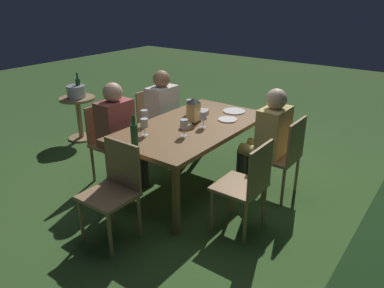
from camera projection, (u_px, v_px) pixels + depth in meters
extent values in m
plane|color=#385B28|center=(192.00, 186.00, 4.19)|extent=(16.00, 16.00, 0.00)
cube|color=brown|center=(192.00, 127.00, 3.92)|extent=(1.74, 0.98, 0.04)
cube|color=brown|center=(202.00, 130.00, 4.89)|extent=(0.05, 0.05, 0.68)
cube|color=brown|center=(110.00, 175.00, 3.70)|extent=(0.05, 0.05, 0.68)
cube|color=brown|center=(260.00, 144.00, 4.43)|extent=(0.05, 0.05, 0.68)
cube|color=brown|center=(176.00, 201.00, 3.24)|extent=(0.05, 0.05, 0.68)
cube|color=#9E7A51|center=(159.00, 125.00, 4.76)|extent=(0.42, 0.40, 0.03)
cube|color=#9E7A51|center=(148.00, 106.00, 4.78)|extent=(0.40, 0.02, 0.42)
cylinder|color=#9E7A51|center=(179.00, 140.00, 4.89)|extent=(0.03, 0.03, 0.42)
cylinder|color=#9E7A51|center=(161.00, 149.00, 4.62)|extent=(0.03, 0.03, 0.42)
cylinder|color=#9E7A51|center=(159.00, 135.00, 5.07)|extent=(0.03, 0.03, 0.42)
cylinder|color=#9E7A51|center=(141.00, 143.00, 4.81)|extent=(0.03, 0.03, 0.42)
cube|color=white|center=(162.00, 106.00, 4.62)|extent=(0.38, 0.24, 0.50)
sphere|color=#997051|center=(161.00, 79.00, 4.49)|extent=(0.21, 0.21, 0.21)
cylinder|color=white|center=(176.00, 125.00, 4.71)|extent=(0.13, 0.36, 0.13)
cylinder|color=white|center=(167.00, 129.00, 4.57)|extent=(0.13, 0.36, 0.13)
cylinder|color=#333338|center=(186.00, 145.00, 4.71)|extent=(0.11, 0.11, 0.45)
cylinder|color=#333338|center=(177.00, 149.00, 4.58)|extent=(0.11, 0.11, 0.45)
cube|color=#9E7A51|center=(113.00, 145.00, 4.18)|extent=(0.42, 0.40, 0.03)
cube|color=#9E7A51|center=(100.00, 122.00, 4.19)|extent=(0.40, 0.02, 0.42)
cylinder|color=#9E7A51|center=(137.00, 161.00, 4.30)|extent=(0.03, 0.03, 0.42)
cylinder|color=#9E7A51|center=(113.00, 172.00, 4.04)|extent=(0.03, 0.03, 0.42)
cylinder|color=#9E7A51|center=(116.00, 154.00, 4.49)|extent=(0.03, 0.03, 0.42)
cylinder|color=#9E7A51|center=(93.00, 164.00, 4.22)|extent=(0.03, 0.03, 0.42)
cube|color=#9E4C47|center=(115.00, 123.00, 4.04)|extent=(0.38, 0.24, 0.50)
sphere|color=#D1A889|center=(113.00, 92.00, 3.91)|extent=(0.21, 0.21, 0.21)
cylinder|color=#9E4C47|center=(132.00, 144.00, 4.12)|extent=(0.13, 0.36, 0.13)
cylinder|color=#9E4C47|center=(120.00, 149.00, 3.99)|extent=(0.13, 0.36, 0.13)
cylinder|color=#333338|center=(143.00, 167.00, 4.13)|extent=(0.11, 0.11, 0.45)
cylinder|color=#333338|center=(132.00, 173.00, 3.99)|extent=(0.11, 0.11, 0.45)
cube|color=#9E7A51|center=(108.00, 196.00, 3.14)|extent=(0.40, 0.42, 0.03)
cube|color=#9E7A51|center=(123.00, 164.00, 3.19)|extent=(0.03, 0.40, 0.42)
cylinder|color=#9E7A51|center=(110.00, 236.00, 3.00)|extent=(0.03, 0.03, 0.42)
cylinder|color=#9E7A51|center=(81.00, 220.00, 3.20)|extent=(0.03, 0.03, 0.42)
cylinder|color=#9E7A51|center=(139.00, 216.00, 3.25)|extent=(0.03, 0.03, 0.42)
cylinder|color=#9E7A51|center=(111.00, 203.00, 3.45)|extent=(0.03, 0.03, 0.42)
cube|color=#9E7A51|center=(239.00, 186.00, 3.29)|extent=(0.42, 0.40, 0.03)
cube|color=#9E7A51|center=(260.00, 169.00, 3.10)|extent=(0.40, 0.03, 0.42)
cylinder|color=#9E7A51|center=(211.00, 211.00, 3.34)|extent=(0.03, 0.03, 0.42)
cylinder|color=#9E7A51|center=(232.00, 194.00, 3.61)|extent=(0.03, 0.03, 0.42)
cylinder|color=#9E7A51|center=(245.00, 224.00, 3.15)|extent=(0.03, 0.03, 0.42)
cylinder|color=#9E7A51|center=(264.00, 205.00, 3.42)|extent=(0.03, 0.03, 0.42)
cube|color=#9E7A51|center=(277.00, 157.00, 3.87)|extent=(0.42, 0.40, 0.03)
cube|color=#9E7A51|center=(296.00, 141.00, 3.68)|extent=(0.40, 0.03, 0.42)
cylinder|color=#9E7A51|center=(253.00, 178.00, 3.92)|extent=(0.03, 0.03, 0.42)
cylinder|color=#9E7A51|center=(268.00, 166.00, 4.19)|extent=(0.03, 0.03, 0.42)
cylinder|color=#9E7A51|center=(283.00, 187.00, 3.73)|extent=(0.03, 0.03, 0.42)
cylinder|color=#9E7A51|center=(297.00, 174.00, 4.00)|extent=(0.03, 0.03, 0.42)
cube|color=tan|center=(274.00, 132.00, 3.81)|extent=(0.38, 0.24, 0.50)
sphere|color=beige|center=(276.00, 99.00, 3.67)|extent=(0.21, 0.21, 0.21)
cylinder|color=tan|center=(256.00, 152.00, 3.91)|extent=(0.13, 0.36, 0.13)
cylinder|color=tan|center=(263.00, 147.00, 4.04)|extent=(0.13, 0.36, 0.13)
cylinder|color=#333338|center=(241.00, 169.00, 4.09)|extent=(0.11, 0.11, 0.45)
cylinder|color=#333338|center=(249.00, 163.00, 4.22)|extent=(0.11, 0.11, 0.45)
cube|color=black|center=(193.00, 121.00, 3.99)|extent=(0.12, 0.12, 0.01)
cube|color=#F9D17A|center=(193.00, 112.00, 3.95)|extent=(0.11, 0.11, 0.20)
cone|color=black|center=(193.00, 101.00, 3.90)|extent=(0.15, 0.15, 0.05)
cylinder|color=#144723|center=(134.00, 135.00, 3.37)|extent=(0.07, 0.07, 0.20)
cylinder|color=#144723|center=(133.00, 120.00, 3.31)|extent=(0.03, 0.03, 0.09)
cylinder|color=silver|center=(145.00, 125.00, 3.89)|extent=(0.06, 0.06, 0.00)
cylinder|color=silver|center=(145.00, 122.00, 3.87)|extent=(0.01, 0.01, 0.08)
cylinder|color=silver|center=(144.00, 114.00, 3.84)|extent=(0.08, 0.08, 0.08)
cylinder|color=maroon|center=(144.00, 116.00, 3.85)|extent=(0.07, 0.07, 0.03)
cylinder|color=silver|center=(190.00, 114.00, 4.26)|extent=(0.06, 0.06, 0.00)
cylinder|color=silver|center=(190.00, 110.00, 4.24)|extent=(0.01, 0.01, 0.08)
cylinder|color=silver|center=(190.00, 103.00, 4.21)|extent=(0.08, 0.08, 0.08)
cylinder|color=maroon|center=(190.00, 105.00, 4.22)|extent=(0.07, 0.07, 0.03)
cylinder|color=silver|center=(203.00, 127.00, 3.85)|extent=(0.06, 0.06, 0.00)
cylinder|color=silver|center=(203.00, 123.00, 3.83)|extent=(0.01, 0.01, 0.08)
cylinder|color=silver|center=(203.00, 115.00, 3.80)|extent=(0.08, 0.08, 0.08)
cylinder|color=maroon|center=(203.00, 118.00, 3.81)|extent=(0.07, 0.07, 0.03)
cylinder|color=silver|center=(184.00, 136.00, 3.62)|extent=(0.06, 0.06, 0.00)
cylinder|color=silver|center=(184.00, 132.00, 3.60)|extent=(0.01, 0.01, 0.08)
cylinder|color=silver|center=(184.00, 124.00, 3.57)|extent=(0.08, 0.08, 0.08)
cylinder|color=maroon|center=(184.00, 126.00, 3.58)|extent=(0.07, 0.07, 0.03)
cylinder|color=silver|center=(145.00, 135.00, 3.64)|extent=(0.06, 0.06, 0.00)
cylinder|color=silver|center=(145.00, 131.00, 3.62)|extent=(0.01, 0.01, 0.08)
cylinder|color=silver|center=(144.00, 123.00, 3.59)|extent=(0.08, 0.08, 0.08)
cylinder|color=maroon|center=(144.00, 125.00, 3.60)|extent=(0.07, 0.07, 0.03)
cylinder|color=white|center=(234.00, 111.00, 4.33)|extent=(0.26, 0.26, 0.01)
cylinder|color=white|center=(228.00, 120.00, 4.05)|extent=(0.21, 0.21, 0.01)
cylinder|color=#BCAD8E|center=(186.00, 126.00, 3.80)|extent=(0.13, 0.13, 0.05)
cylinder|color=#424C1E|center=(186.00, 125.00, 3.80)|extent=(0.11, 0.11, 0.02)
cylinder|color=#BCAD8E|center=(203.00, 112.00, 4.24)|extent=(0.15, 0.15, 0.05)
cylinder|color=tan|center=(203.00, 111.00, 4.24)|extent=(0.12, 0.12, 0.02)
cylinder|color=#9E7A51|center=(77.00, 99.00, 5.29)|extent=(0.50, 0.50, 0.03)
cylinder|color=#9E7A51|center=(80.00, 119.00, 5.41)|extent=(0.07, 0.07, 0.59)
cylinder|color=#9E7A51|center=(82.00, 137.00, 5.52)|extent=(0.38, 0.38, 0.02)
cylinder|color=#B2B7BF|center=(76.00, 92.00, 5.25)|extent=(0.26, 0.26, 0.17)
cylinder|color=white|center=(76.00, 89.00, 5.24)|extent=(0.23, 0.23, 0.04)
cylinder|color=#144723|center=(78.00, 85.00, 5.25)|extent=(0.07, 0.07, 0.16)
cylinder|color=#144723|center=(77.00, 76.00, 5.20)|extent=(0.03, 0.03, 0.09)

